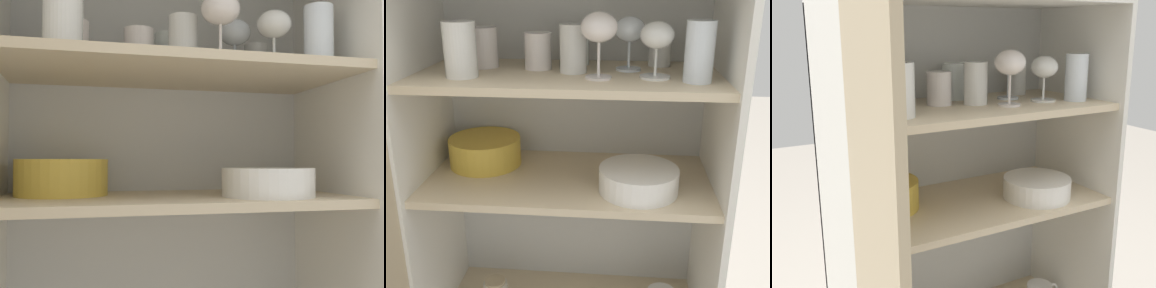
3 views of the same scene
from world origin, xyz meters
The scene contains 16 objects.
cupboard_back_panel centered at (0.00, 0.39, 0.63)m, with size 0.81×0.02×1.27m, color silver.
cupboard_side_right centered at (0.39, 0.19, 0.63)m, with size 0.02×0.41×1.27m, color white.
shelf_board_middle centered at (0.00, 0.19, 0.69)m, with size 0.77×0.38×0.02m, color beige.
shelf_board_upper centered at (0.00, 0.19, 0.98)m, with size 0.77×0.38×0.02m, color beige.
tumbler_glass_0 centered at (0.01, 0.31, 1.05)m, with size 0.08×0.08×0.11m.
tumbler_glass_1 centered at (0.31, 0.11, 1.06)m, with size 0.07×0.07×0.14m.
tumbler_glass_2 centered at (-0.25, 0.11, 1.06)m, with size 0.08×0.08×0.13m.
tumbler_glass_3 centered at (0.24, 0.31, 1.04)m, with size 0.06×0.06×0.10m.
tumbler_glass_4 centered at (-0.24, 0.24, 1.05)m, with size 0.08×0.08×0.11m.
tumbler_glass_5 centered at (-0.08, 0.23, 1.04)m, with size 0.07×0.07×0.09m.
tumbler_glass_6 centered at (0.01, 0.19, 1.05)m, with size 0.07×0.07×0.12m.
wine_glass_0 centered at (0.15, 0.23, 1.09)m, with size 0.08×0.08×0.14m.
wine_glass_1 centered at (0.08, 0.12, 1.11)m, with size 0.09×0.09×0.16m.
wine_glass_2 centered at (0.22, 0.14, 1.09)m, with size 0.08×0.08×0.13m.
plate_stack_white centered at (0.19, 0.12, 0.73)m, with size 0.20×0.20×0.06m.
mixing_bowl_large centered at (-0.25, 0.26, 0.75)m, with size 0.21×0.21×0.08m.
Camera 1 is at (-0.21, -0.80, 0.78)m, focal length 42.00 mm.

